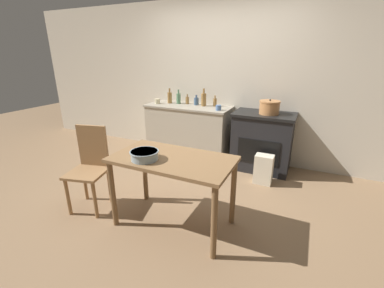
{
  "coord_description": "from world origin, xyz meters",
  "views": [
    {
      "loc": [
        1.38,
        -2.54,
        1.74
      ],
      "look_at": [
        0.0,
        0.37,
        0.58
      ],
      "focal_mm": 24.0,
      "sensor_mm": 36.0,
      "label": 1
    }
  ],
  "objects_px": {
    "stock_pot": "(269,107)",
    "cup_right": "(157,101)",
    "stove": "(262,142)",
    "chair": "(90,166)",
    "bottle_center": "(170,97)",
    "bottle_center_right": "(179,98)",
    "bottle_left": "(215,102)",
    "cup_mid_right": "(218,108)",
    "work_table": "(173,168)",
    "bottle_mid_left": "(196,101)",
    "mixing_bowl_large": "(144,155)",
    "bottle_far_left": "(187,100)",
    "flour_sack": "(263,169)",
    "bottle_center_left": "(204,99)"
  },
  "relations": [
    {
      "from": "stock_pot",
      "to": "bottle_center",
      "type": "xyz_separation_m",
      "value": [
        -1.71,
        0.1,
        0.01
      ]
    },
    {
      "from": "flour_sack",
      "to": "stock_pot",
      "type": "height_order",
      "value": "stock_pot"
    },
    {
      "from": "stove",
      "to": "mixing_bowl_large",
      "type": "relative_size",
      "value": 3.23
    },
    {
      "from": "bottle_center",
      "to": "bottle_left",
      "type": "bearing_deg",
      "value": 5.23
    },
    {
      "from": "bottle_left",
      "to": "cup_right",
      "type": "xyz_separation_m",
      "value": [
        -0.98,
        -0.21,
        -0.03
      ]
    },
    {
      "from": "bottle_center_left",
      "to": "bottle_center_right",
      "type": "height_order",
      "value": "bottle_center_left"
    },
    {
      "from": "flour_sack",
      "to": "cup_mid_right",
      "type": "relative_size",
      "value": 4.95
    },
    {
      "from": "mixing_bowl_large",
      "to": "bottle_center_right",
      "type": "xyz_separation_m",
      "value": [
        -0.72,
        2.05,
        0.18
      ]
    },
    {
      "from": "work_table",
      "to": "bottle_far_left",
      "type": "bearing_deg",
      "value": 112.2
    },
    {
      "from": "stove",
      "to": "bottle_center_left",
      "type": "distance_m",
      "value": 1.17
    },
    {
      "from": "stove",
      "to": "bottle_center",
      "type": "bearing_deg",
      "value": 177.73
    },
    {
      "from": "bottle_center",
      "to": "stock_pot",
      "type": "bearing_deg",
      "value": -3.23
    },
    {
      "from": "bottle_center_left",
      "to": "cup_mid_right",
      "type": "relative_size",
      "value": 3.39
    },
    {
      "from": "work_table",
      "to": "cup_right",
      "type": "distance_m",
      "value": 2.16
    },
    {
      "from": "bottle_mid_left",
      "to": "cup_right",
      "type": "xyz_separation_m",
      "value": [
        -0.66,
        -0.19,
        -0.02
      ]
    },
    {
      "from": "bottle_left",
      "to": "bottle_center_right",
      "type": "distance_m",
      "value": 0.65
    },
    {
      "from": "stove",
      "to": "bottle_center_right",
      "type": "relative_size",
      "value": 3.72
    },
    {
      "from": "stove",
      "to": "bottle_mid_left",
      "type": "relative_size",
      "value": 5.4
    },
    {
      "from": "stove",
      "to": "stock_pot",
      "type": "relative_size",
      "value": 3.02
    },
    {
      "from": "mixing_bowl_large",
      "to": "bottle_left",
      "type": "height_order",
      "value": "bottle_left"
    },
    {
      "from": "bottle_far_left",
      "to": "cup_mid_right",
      "type": "distance_m",
      "value": 0.71
    },
    {
      "from": "bottle_center_right",
      "to": "cup_mid_right",
      "type": "relative_size",
      "value": 2.84
    },
    {
      "from": "cup_mid_right",
      "to": "bottle_center_right",
      "type": "bearing_deg",
      "value": 164.97
    },
    {
      "from": "bottle_far_left",
      "to": "bottle_left",
      "type": "height_order",
      "value": "bottle_left"
    },
    {
      "from": "bottle_center",
      "to": "cup_mid_right",
      "type": "relative_size",
      "value": 3.02
    },
    {
      "from": "mixing_bowl_large",
      "to": "bottle_left",
      "type": "bearing_deg",
      "value": 91.85
    },
    {
      "from": "work_table",
      "to": "bottle_far_left",
      "type": "distance_m",
      "value": 2.11
    },
    {
      "from": "bottle_center",
      "to": "bottle_center_right",
      "type": "relative_size",
      "value": 1.07
    },
    {
      "from": "chair",
      "to": "bottle_center_left",
      "type": "height_order",
      "value": "bottle_center_left"
    },
    {
      "from": "stove",
      "to": "mixing_bowl_large",
      "type": "distance_m",
      "value": 2.14
    },
    {
      "from": "work_table",
      "to": "bottle_mid_left",
      "type": "distance_m",
      "value": 2.04
    },
    {
      "from": "bottle_left",
      "to": "cup_right",
      "type": "relative_size",
      "value": 2.02
    },
    {
      "from": "chair",
      "to": "stock_pot",
      "type": "xyz_separation_m",
      "value": [
        1.66,
        1.86,
        0.48
      ]
    },
    {
      "from": "stock_pot",
      "to": "cup_right",
      "type": "bearing_deg",
      "value": -178.75
    },
    {
      "from": "bottle_center_left",
      "to": "cup_mid_right",
      "type": "xyz_separation_m",
      "value": [
        0.34,
        -0.21,
        -0.07
      ]
    },
    {
      "from": "bottle_left",
      "to": "bottle_center_left",
      "type": "distance_m",
      "value": 0.19
    },
    {
      "from": "flour_sack",
      "to": "cup_mid_right",
      "type": "xyz_separation_m",
      "value": [
        -0.81,
        0.35,
        0.73
      ]
    },
    {
      "from": "bottle_far_left",
      "to": "bottle_center_right",
      "type": "relative_size",
      "value": 0.69
    },
    {
      "from": "stove",
      "to": "chair",
      "type": "xyz_separation_m",
      "value": [
        -1.6,
        -1.89,
        0.06
      ]
    },
    {
      "from": "flour_sack",
      "to": "bottle_mid_left",
      "type": "xyz_separation_m",
      "value": [
        -1.3,
        0.59,
        0.75
      ]
    },
    {
      "from": "stock_pot",
      "to": "bottle_center_right",
      "type": "xyz_separation_m",
      "value": [
        -1.55,
        0.12,
        0.0
      ]
    },
    {
      "from": "flour_sack",
      "to": "bottle_mid_left",
      "type": "relative_size",
      "value": 2.53
    },
    {
      "from": "bottle_left",
      "to": "bottle_center",
      "type": "distance_m",
      "value": 0.82
    },
    {
      "from": "bottle_center_right",
      "to": "stock_pot",
      "type": "bearing_deg",
      "value": -4.37
    },
    {
      "from": "chair",
      "to": "mixing_bowl_large",
      "type": "bearing_deg",
      "value": -18.94
    },
    {
      "from": "work_table",
      "to": "bottle_center",
      "type": "distance_m",
      "value": 2.19
    },
    {
      "from": "work_table",
      "to": "bottle_left",
      "type": "xyz_separation_m",
      "value": [
        -0.29,
        1.94,
        0.31
      ]
    },
    {
      "from": "stock_pot",
      "to": "mixing_bowl_large",
      "type": "bearing_deg",
      "value": -113.4
    },
    {
      "from": "mixing_bowl_large",
      "to": "stock_pot",
      "type": "bearing_deg",
      "value": 66.6
    },
    {
      "from": "bottle_mid_left",
      "to": "mixing_bowl_large",
      "type": "bearing_deg",
      "value": -79.28
    }
  ]
}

